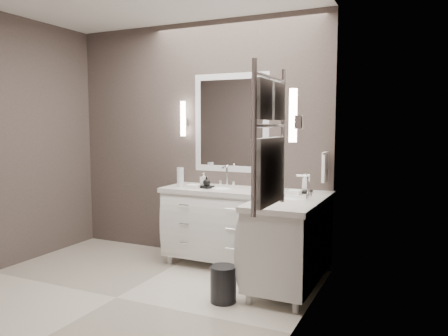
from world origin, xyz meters
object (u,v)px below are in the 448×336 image
at_px(towel_ladder, 269,147).
at_px(vanity_right, 290,237).
at_px(vanity_back, 221,221).
at_px(waste_bin, 223,284).

bearing_deg(towel_ladder, vanity_right, 99.84).
height_order(vanity_back, vanity_right, same).
xyz_separation_m(towel_ladder, waste_bin, (-0.65, 0.72, -1.23)).
xyz_separation_m(vanity_back, waste_bin, (0.45, -0.91, -0.33)).
distance_m(vanity_back, vanity_right, 0.93).
distance_m(towel_ladder, waste_bin, 1.57).
distance_m(vanity_right, towel_ladder, 1.60).
distance_m(vanity_back, towel_ladder, 2.16).
height_order(vanity_right, waste_bin, vanity_right).
xyz_separation_m(vanity_back, vanity_right, (0.88, -0.33, 0.00)).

